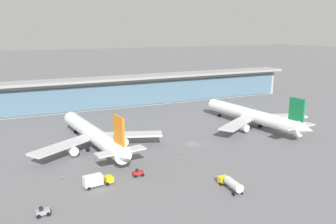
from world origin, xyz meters
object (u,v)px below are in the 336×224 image
(airliner_left_stand, at_px, (94,135))
(service_truck_under_wing_yellow, at_px, (231,183))
(service_truck_near_nose_red, at_px, (138,173))
(service_truck_by_tail_grey, at_px, (43,212))
(safety_cone_bravo, at_px, (178,158))
(airliner_centre_stand, at_px, (253,116))
(safety_cone_alpha, at_px, (100,167))
(safety_cone_charlie, at_px, (62,177))
(service_truck_mid_apron_yellow, at_px, (96,180))

(airliner_left_stand, xyz_separation_m, service_truck_under_wing_yellow, (22.60, -43.84, -3.06))
(service_truck_near_nose_red, relative_size, service_truck_by_tail_grey, 0.97)
(service_truck_by_tail_grey, height_order, safety_cone_bravo, service_truck_by_tail_grey)
(airliner_left_stand, distance_m, airliner_centre_stand, 62.54)
(airliner_centre_stand, bearing_deg, service_truck_under_wing_yellow, -133.18)
(service_truck_near_nose_red, bearing_deg, safety_cone_alpha, 129.52)
(airliner_centre_stand, relative_size, safety_cone_charlie, 81.27)
(service_truck_by_tail_grey, bearing_deg, service_truck_near_nose_red, 23.15)
(service_truck_by_tail_grey, relative_size, safety_cone_alpha, 4.24)
(service_truck_by_tail_grey, bearing_deg, service_truck_under_wing_yellow, -8.66)
(service_truck_under_wing_yellow, xyz_separation_m, service_truck_by_tail_grey, (-42.54, 6.48, -0.83))
(safety_cone_charlie, bearing_deg, service_truck_by_tail_grey, -110.21)
(airliner_left_stand, distance_m, service_truck_near_nose_red, 27.41)
(safety_cone_alpha, distance_m, safety_cone_bravo, 23.24)
(service_truck_mid_apron_yellow, height_order, safety_cone_alpha, service_truck_mid_apron_yellow)
(service_truck_mid_apron_yellow, xyz_separation_m, service_truck_by_tail_grey, (-13.53, -9.15, -0.82))
(service_truck_near_nose_red, height_order, safety_cone_charlie, service_truck_near_nose_red)
(airliner_centre_stand, height_order, safety_cone_alpha, airliner_centre_stand)
(airliner_centre_stand, bearing_deg, safety_cone_bravo, -156.11)
(service_truck_near_nose_red, bearing_deg, service_truck_under_wing_yellow, -44.57)
(airliner_centre_stand, height_order, service_truck_mid_apron_yellow, airliner_centre_stand)
(service_truck_by_tail_grey, bearing_deg, airliner_left_stand, 61.91)
(airliner_centre_stand, relative_size, service_truck_mid_apron_yellow, 7.56)
(airliner_left_stand, relative_size, safety_cone_charlie, 81.26)
(airliner_left_stand, height_order, safety_cone_bravo, airliner_left_stand)
(airliner_left_stand, bearing_deg, safety_cone_bravo, -44.40)
(airliner_left_stand, xyz_separation_m, service_truck_by_tail_grey, (-19.94, -37.36, -3.90))
(service_truck_under_wing_yellow, relative_size, safety_cone_bravo, 12.45)
(service_truck_under_wing_yellow, distance_m, safety_cone_bravo, 24.02)
(airliner_left_stand, relative_size, safety_cone_bravo, 81.26)
(safety_cone_charlie, bearing_deg, airliner_left_stand, 55.68)
(service_truck_mid_apron_yellow, bearing_deg, airliner_centre_stand, 21.34)
(service_truck_mid_apron_yellow, relative_size, safety_cone_alpha, 10.74)
(safety_cone_alpha, bearing_deg, safety_cone_charlie, -166.74)
(airliner_left_stand, relative_size, airliner_centre_stand, 1.00)
(airliner_left_stand, xyz_separation_m, safety_cone_charlie, (-13.44, -19.68, -4.45))
(airliner_centre_stand, distance_m, safety_cone_bravo, 46.31)
(service_truck_near_nose_red, bearing_deg, service_truck_by_tail_grey, -156.85)
(service_truck_under_wing_yellow, xyz_separation_m, safety_cone_alpha, (-25.29, 26.69, -1.39))
(safety_cone_bravo, relative_size, safety_cone_charlie, 1.00)
(safety_cone_alpha, relative_size, safety_cone_charlie, 1.00)
(service_truck_under_wing_yellow, distance_m, service_truck_by_tail_grey, 43.04)
(service_truck_by_tail_grey, bearing_deg, safety_cone_bravo, 23.35)
(service_truck_mid_apron_yellow, xyz_separation_m, safety_cone_alpha, (3.73, 11.07, -1.37))
(airliner_left_stand, bearing_deg, service_truck_near_nose_red, -79.08)
(safety_cone_alpha, bearing_deg, safety_cone_bravo, -6.94)
(airliner_left_stand, relative_size, service_truck_near_nose_red, 19.84)
(service_truck_under_wing_yellow, relative_size, safety_cone_alpha, 12.45)
(service_truck_mid_apron_yellow, height_order, safety_cone_bravo, service_truck_mid_apron_yellow)
(safety_cone_charlie, bearing_deg, service_truck_near_nose_red, -20.53)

